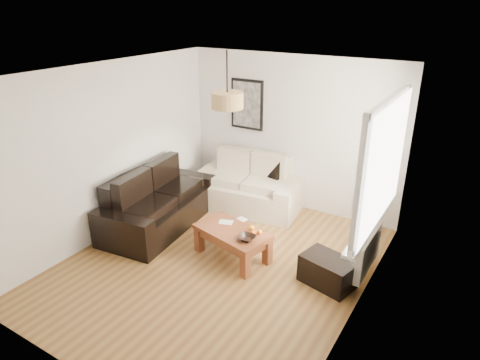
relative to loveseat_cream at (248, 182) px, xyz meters
The scene contains 21 objects.
floor 1.92m from the loveseat_cream, 72.43° to the right, with size 4.50×4.50×0.00m, color brown.
ceiling 2.85m from the loveseat_cream, 72.43° to the right, with size 3.80×4.50×0.00m, color white, non-canonical shape.
wall_back 1.12m from the loveseat_cream, 39.83° to the left, with size 3.80×0.04×2.60m, color silver, non-canonical shape.
wall_front 4.16m from the loveseat_cream, 82.04° to the right, with size 3.80×0.04×2.60m, color silver, non-canonical shape.
wall_left 2.38m from the loveseat_cream, 126.90° to the right, with size 0.04×4.50×2.60m, color silver, non-canonical shape.
wall_right 3.16m from the loveseat_cream, 35.85° to the right, with size 0.04×4.50×2.60m, color silver, non-canonical shape.
window_bay 2.85m from the loveseat_cream, 22.02° to the right, with size 0.14×1.90×1.60m, color white, non-canonical shape.
radiator 2.58m from the loveseat_cream, 22.35° to the right, with size 0.10×0.90×0.52m, color white.
poster 1.35m from the loveseat_cream, 123.07° to the left, with size 0.62×0.04×0.87m, color black, non-canonical shape.
pendant_shade 2.38m from the loveseat_cream, 69.16° to the right, with size 0.40×0.40×0.20m, color tan.
loveseat_cream is the anchor object (origin of this frame).
sofa_leather 1.58m from the loveseat_cream, 123.15° to the right, with size 2.05×1.00×0.89m, color black, non-canonical shape.
coffee_table 1.66m from the loveseat_cream, 67.01° to the right, with size 1.06×0.58×0.43m, color brown, non-canonical shape.
ottoman 2.47m from the loveseat_cream, 34.83° to the right, with size 0.66×0.43×0.38m, color black.
cushion_left 0.53m from the loveseat_cream, 149.31° to the left, with size 0.38×0.12×0.38m, color black.
cushion_right 0.51m from the loveseat_cream, 32.90° to the left, with size 0.41×0.13×0.41m, color black.
fruit_bowl 1.89m from the loveseat_cream, 59.98° to the right, with size 0.23×0.23×0.06m, color black.
orange_a 1.77m from the loveseat_cream, 57.25° to the right, with size 0.07×0.07×0.07m, color #E65413.
orange_b 1.75m from the loveseat_cream, 54.25° to the right, with size 0.07×0.07×0.07m, color orange.
orange_c 1.63m from the loveseat_cream, 57.55° to the right, with size 0.08×0.08×0.08m, color orange.
papers 1.44m from the loveseat_cream, 72.05° to the right, with size 0.20×0.14×0.01m, color silver.
Camera 1 is at (2.87, -4.08, 3.37)m, focal length 31.91 mm.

